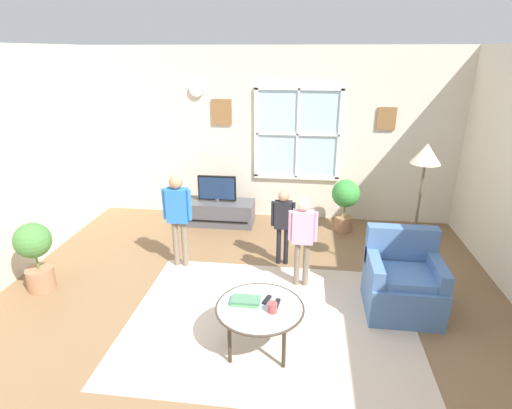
# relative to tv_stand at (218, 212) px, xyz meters

# --- Properties ---
(ground_plane) EXTENTS (6.48, 6.96, 0.02)m
(ground_plane) POSITION_rel_tv_stand_xyz_m (0.82, -2.72, -0.20)
(ground_plane) COLOR brown
(back_wall) EXTENTS (5.88, 0.17, 2.75)m
(back_wall) POSITION_rel_tv_stand_xyz_m (0.83, 0.51, 1.19)
(back_wall) COLOR beige
(back_wall) RESTS_ON ground_plane
(area_rug) EXTENTS (2.98, 2.29, 0.01)m
(area_rug) POSITION_rel_tv_stand_xyz_m (1.10, -2.47, -0.19)
(area_rug) COLOR #C6B29E
(area_rug) RESTS_ON ground_plane
(tv_stand) EXTENTS (1.17, 0.48, 0.38)m
(tv_stand) POSITION_rel_tv_stand_xyz_m (0.00, 0.00, 0.00)
(tv_stand) COLOR #4C4C51
(tv_stand) RESTS_ON ground_plane
(television) EXTENTS (0.61, 0.08, 0.43)m
(television) POSITION_rel_tv_stand_xyz_m (0.00, -0.00, 0.42)
(television) COLOR #4C4C4C
(television) RESTS_ON tv_stand
(armchair) EXTENTS (0.76, 0.74, 0.87)m
(armchair) POSITION_rel_tv_stand_xyz_m (2.48, -2.06, 0.13)
(armchair) COLOR #476B9E
(armchair) RESTS_ON ground_plane
(coffee_table) EXTENTS (0.83, 0.83, 0.45)m
(coffee_table) POSITION_rel_tv_stand_xyz_m (1.03, -2.87, 0.23)
(coffee_table) COLOR #99B2B7
(coffee_table) RESTS_ON ground_plane
(book_stack) EXTENTS (0.27, 0.17, 0.04)m
(book_stack) POSITION_rel_tv_stand_xyz_m (0.88, -2.82, 0.28)
(book_stack) COLOR #5FB45B
(book_stack) RESTS_ON coffee_table
(cup) EXTENTS (0.09, 0.09, 0.09)m
(cup) POSITION_rel_tv_stand_xyz_m (1.15, -2.93, 0.30)
(cup) COLOR #BF3F3F
(cup) RESTS_ON coffee_table
(remote_near_books) EXTENTS (0.08, 0.15, 0.02)m
(remote_near_books) POSITION_rel_tv_stand_xyz_m (1.08, -2.76, 0.27)
(remote_near_books) COLOR black
(remote_near_books) RESTS_ON coffee_table
(remote_near_cup) EXTENTS (0.06, 0.14, 0.02)m
(remote_near_cup) POSITION_rel_tv_stand_xyz_m (1.18, -2.81, 0.27)
(remote_near_cup) COLOR black
(remote_near_cup) RESTS_ON coffee_table
(person_blue_shirt) EXTENTS (0.37, 0.17, 1.24)m
(person_blue_shirt) POSITION_rel_tv_stand_xyz_m (-0.19, -1.43, 0.59)
(person_blue_shirt) COLOR #726656
(person_blue_shirt) RESTS_ON ground_plane
(person_black_shirt) EXTENTS (0.31, 0.14, 1.02)m
(person_black_shirt) POSITION_rel_tv_stand_xyz_m (1.13, -1.21, 0.45)
(person_black_shirt) COLOR black
(person_black_shirt) RESTS_ON ground_plane
(person_pink_shirt) EXTENTS (0.34, 0.15, 1.12)m
(person_pink_shirt) POSITION_rel_tv_stand_xyz_m (1.39, -1.71, 0.51)
(person_pink_shirt) COLOR #726656
(person_pink_shirt) RESTS_ON ground_plane
(potted_plant_by_window) EXTENTS (0.43, 0.43, 0.83)m
(potted_plant_by_window) POSITION_rel_tv_stand_xyz_m (2.02, -0.03, 0.34)
(potted_plant_by_window) COLOR #9E6B4C
(potted_plant_by_window) RESTS_ON ground_plane
(potted_plant_corner) EXTENTS (0.41, 0.41, 0.84)m
(potted_plant_corner) POSITION_rel_tv_stand_xyz_m (-1.67, -2.19, 0.31)
(potted_plant_corner) COLOR #9E6B4C
(potted_plant_corner) RESTS_ON ground_plane
(floor_lamp) EXTENTS (0.32, 0.32, 1.74)m
(floor_lamp) POSITION_rel_tv_stand_xyz_m (2.67, -1.55, 1.27)
(floor_lamp) COLOR black
(floor_lamp) RESTS_ON ground_plane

